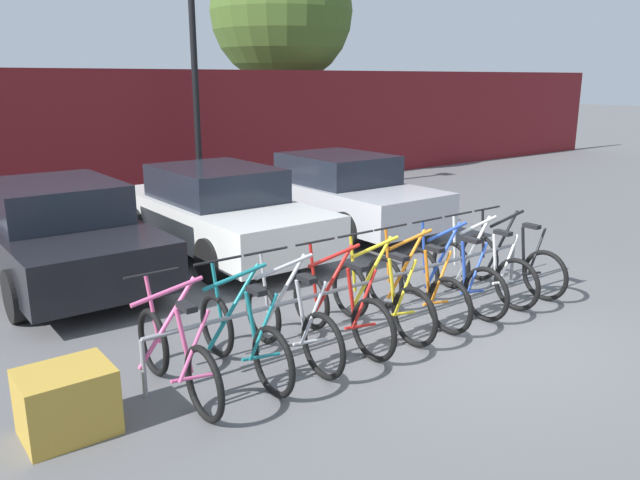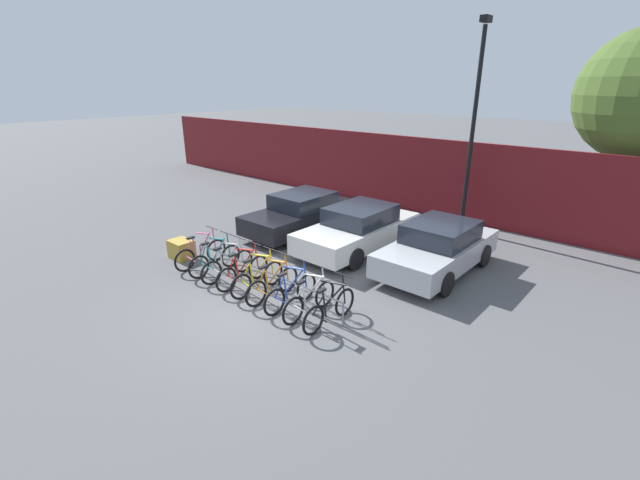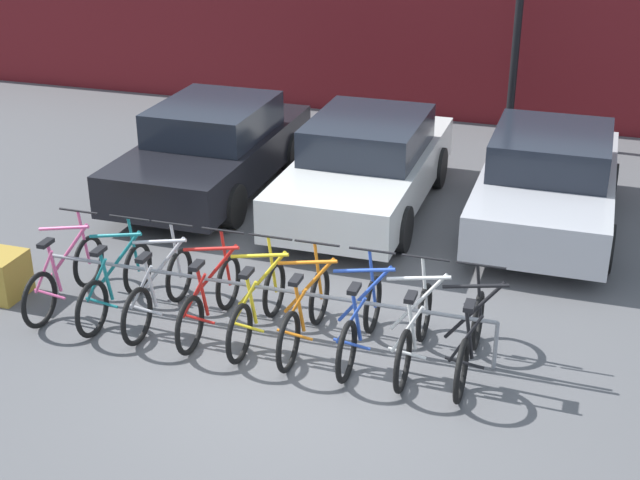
{
  "view_description": "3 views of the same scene",
  "coord_description": "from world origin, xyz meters",
  "px_view_note": "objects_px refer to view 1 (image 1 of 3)",
  "views": [
    {
      "loc": [
        -5.21,
        -4.29,
        2.77
      ],
      "look_at": [
        -0.89,
        1.39,
        0.91
      ],
      "focal_mm": 35.0,
      "sensor_mm": 36.0,
      "label": 1
    },
    {
      "loc": [
        6.87,
        -5.72,
        4.98
      ],
      "look_at": [
        -0.1,
        2.21,
        1.07
      ],
      "focal_mm": 24.0,
      "sensor_mm": 36.0,
      "label": 2
    },
    {
      "loc": [
        2.61,
        -7.51,
        5.14
      ],
      "look_at": [
        -0.16,
        1.12,
        1.01
      ],
      "focal_mm": 50.0,
      "sensor_mm": 36.0,
      "label": 3
    }
  ],
  "objects_px": {
    "bicycle_white": "(482,270)",
    "bicycle_silver": "(291,324)",
    "bicycle_red": "(340,310)",
    "bicycle_pink": "(176,357)",
    "car_white": "(219,211)",
    "bicycle_yellow": "(380,299)",
    "bike_rack": "(369,286)",
    "lamp_post": "(193,28)",
    "bicycle_teal": "(243,338)",
    "bicycle_black": "(510,262)",
    "bicycle_orange": "(415,289)",
    "car_silver": "(340,192)",
    "cargo_crate": "(67,402)",
    "tree_behind_hoarding": "(282,13)",
    "bicycle_blue": "(451,279)",
    "car_black": "(59,233)"
  },
  "relations": [
    {
      "from": "bicycle_pink",
      "to": "bicycle_red",
      "type": "height_order",
      "value": "same"
    },
    {
      "from": "bicycle_pink",
      "to": "bicycle_orange",
      "type": "relative_size",
      "value": 1.0
    },
    {
      "from": "bicycle_pink",
      "to": "bicycle_yellow",
      "type": "distance_m",
      "value": 2.45
    },
    {
      "from": "bicycle_yellow",
      "to": "car_silver",
      "type": "bearing_deg",
      "value": 58.89
    },
    {
      "from": "bike_rack",
      "to": "bicycle_blue",
      "type": "xyz_separation_m",
      "value": [
        1.23,
        -0.15,
        -0.13
      ]
    },
    {
      "from": "bicycle_white",
      "to": "tree_behind_hoarding",
      "type": "bearing_deg",
      "value": 70.59
    },
    {
      "from": "bike_rack",
      "to": "bicycle_black",
      "type": "bearing_deg",
      "value": -3.54
    },
    {
      "from": "bicycle_blue",
      "to": "lamp_post",
      "type": "xyz_separation_m",
      "value": [
        0.61,
        7.97,
        3.42
      ]
    },
    {
      "from": "bicycle_silver",
      "to": "bicycle_black",
      "type": "relative_size",
      "value": 1.0
    },
    {
      "from": "bike_rack",
      "to": "bicycle_silver",
      "type": "distance_m",
      "value": 1.18
    },
    {
      "from": "car_white",
      "to": "bicycle_red",
      "type": "bearing_deg",
      "value": -100.3
    },
    {
      "from": "bicycle_teal",
      "to": "bicycle_red",
      "type": "xyz_separation_m",
      "value": [
        1.19,
        0.0,
        0.0
      ]
    },
    {
      "from": "bicycle_yellow",
      "to": "bicycle_orange",
      "type": "height_order",
      "value": "same"
    },
    {
      "from": "bicycle_black",
      "to": "bicycle_yellow",
      "type": "bearing_deg",
      "value": 176.98
    },
    {
      "from": "bicycle_silver",
      "to": "car_silver",
      "type": "bearing_deg",
      "value": 45.6
    },
    {
      "from": "bicycle_red",
      "to": "bicycle_white",
      "type": "distance_m",
      "value": 2.35
    },
    {
      "from": "bicycle_silver",
      "to": "car_white",
      "type": "height_order",
      "value": "car_white"
    },
    {
      "from": "bicycle_white",
      "to": "lamp_post",
      "type": "relative_size",
      "value": 0.25
    },
    {
      "from": "bicycle_teal",
      "to": "bicycle_black",
      "type": "distance_m",
      "value": 4.13
    },
    {
      "from": "bicycle_pink",
      "to": "car_white",
      "type": "distance_m",
      "value": 4.8
    },
    {
      "from": "bicycle_white",
      "to": "bicycle_orange",
      "type": "bearing_deg",
      "value": -178.11
    },
    {
      "from": "bicycle_teal",
      "to": "bicycle_white",
      "type": "height_order",
      "value": "same"
    },
    {
      "from": "bicycle_white",
      "to": "bicycle_silver",
      "type": "bearing_deg",
      "value": -178.11
    },
    {
      "from": "bicycle_teal",
      "to": "lamp_post",
      "type": "xyz_separation_m",
      "value": [
        3.57,
        7.97,
        3.42
      ]
    },
    {
      "from": "car_black",
      "to": "bicycle_black",
      "type": "bearing_deg",
      "value": -40.8
    },
    {
      "from": "bicycle_silver",
      "to": "bike_rack",
      "type": "bearing_deg",
      "value": 6.75
    },
    {
      "from": "cargo_crate",
      "to": "bicycle_pink",
      "type": "bearing_deg",
      "value": 2.52
    },
    {
      "from": "bicycle_red",
      "to": "lamp_post",
      "type": "xyz_separation_m",
      "value": [
        2.37,
        7.97,
        3.42
      ]
    },
    {
      "from": "bicycle_silver",
      "to": "bicycle_black",
      "type": "xyz_separation_m",
      "value": [
        3.57,
        0.0,
        0.0
      ]
    },
    {
      "from": "bicycle_blue",
      "to": "bicycle_white",
      "type": "bearing_deg",
      "value": -3.07
    },
    {
      "from": "bike_rack",
      "to": "bicycle_white",
      "type": "relative_size",
      "value": 3.13
    },
    {
      "from": "bicycle_white",
      "to": "tree_behind_hoarding",
      "type": "xyz_separation_m",
      "value": [
        4.2,
        10.77,
        4.19
      ]
    },
    {
      "from": "bicycle_teal",
      "to": "cargo_crate",
      "type": "distance_m",
      "value": 1.64
    },
    {
      "from": "bicycle_black",
      "to": "car_white",
      "type": "relative_size",
      "value": 0.39
    },
    {
      "from": "bicycle_silver",
      "to": "bicycle_yellow",
      "type": "relative_size",
      "value": 1.0
    },
    {
      "from": "bicycle_yellow",
      "to": "bicycle_blue",
      "type": "xyz_separation_m",
      "value": [
        1.18,
        0.0,
        0.0
      ]
    },
    {
      "from": "bicycle_pink",
      "to": "bicycle_black",
      "type": "distance_m",
      "value": 4.81
    },
    {
      "from": "car_white",
      "to": "lamp_post",
      "type": "bearing_deg",
      "value": 67.46
    },
    {
      "from": "bicycle_silver",
      "to": "bicycle_white",
      "type": "bearing_deg",
      "value": -0.51
    },
    {
      "from": "bicycle_teal",
      "to": "lamp_post",
      "type": "bearing_deg",
      "value": 67.58
    },
    {
      "from": "bicycle_yellow",
      "to": "car_white",
      "type": "relative_size",
      "value": 0.39
    },
    {
      "from": "cargo_crate",
      "to": "tree_behind_hoarding",
      "type": "xyz_separation_m",
      "value": [
        9.38,
        10.82,
        4.29
      ]
    },
    {
      "from": "cargo_crate",
      "to": "tree_behind_hoarding",
      "type": "relative_size",
      "value": 0.11
    },
    {
      "from": "bike_rack",
      "to": "car_white",
      "type": "relative_size",
      "value": 1.21
    },
    {
      "from": "bicycle_silver",
      "to": "lamp_post",
      "type": "distance_m",
      "value": 9.18
    },
    {
      "from": "bicycle_silver",
      "to": "bicycle_white",
      "type": "distance_m",
      "value": 2.98
    },
    {
      "from": "bicycle_pink",
      "to": "car_silver",
      "type": "height_order",
      "value": "car_silver"
    },
    {
      "from": "bicycle_silver",
      "to": "bicycle_orange",
      "type": "distance_m",
      "value": 1.76
    },
    {
      "from": "bicycle_pink",
      "to": "bike_rack",
      "type": "bearing_deg",
      "value": 6.04
    },
    {
      "from": "bicycle_red",
      "to": "lamp_post",
      "type": "height_order",
      "value": "lamp_post"
    }
  ]
}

